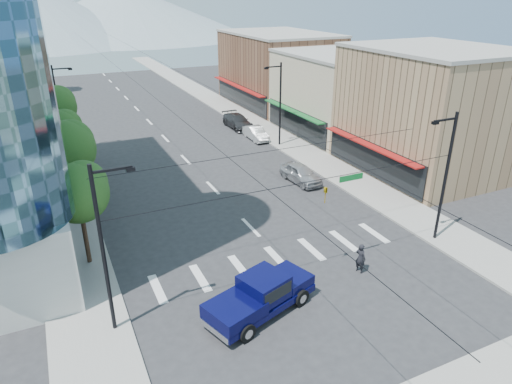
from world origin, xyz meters
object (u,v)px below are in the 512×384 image
pickup_truck (260,295)px  parked_car_near (301,174)px  parked_car_far (238,121)px  parked_car_mid (256,133)px  pedestrian (361,258)px

pickup_truck → parked_car_near: 18.53m
parked_car_far → parked_car_near: bearing=-96.2°
pickup_truck → parked_car_near: bearing=34.5°
pickup_truck → parked_car_near: size_ratio=1.42×
parked_car_near → parked_car_far: size_ratio=0.84×
parked_car_far → parked_car_mid: bearing=-90.8°
parked_car_mid → parked_car_far: 5.37m
parked_car_far → pickup_truck: bearing=-111.9°
pickup_truck → parked_car_mid: pickup_truck is taller
parked_car_mid → parked_car_far: bearing=90.9°
pickup_truck → parked_car_mid: (12.90, 28.03, -0.39)m
pedestrian → parked_car_far: pedestrian is taller
pickup_truck → pedestrian: bearing=-11.4°
pickup_truck → parked_car_near: (11.13, 14.81, -0.32)m
pickup_truck → parked_car_mid: size_ratio=1.51×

